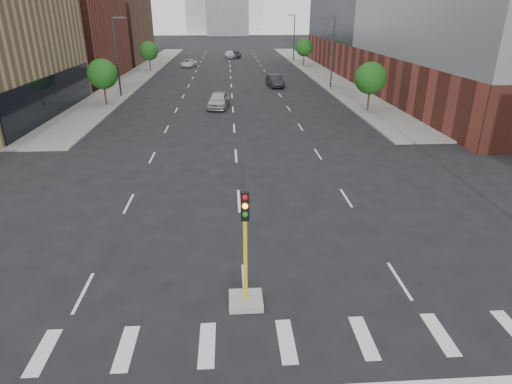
{
  "coord_description": "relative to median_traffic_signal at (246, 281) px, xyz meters",
  "views": [
    {
      "loc": [
        -0.44,
        -3.54,
        9.61
      ],
      "look_at": [
        0.64,
        13.26,
        2.5
      ],
      "focal_mm": 30.0,
      "sensor_mm": 36.0,
      "label": 1
    }
  ],
  "objects": [
    {
      "name": "sidewalk_left_far",
      "position": [
        -15.0,
        65.03,
        -0.9
      ],
      "size": [
        5.0,
        92.0,
        0.15
      ],
      "primitive_type": "cube",
      "color": "gray",
      "rests_on": "ground"
    },
    {
      "name": "sidewalk_right_far",
      "position": [
        15.0,
        65.03,
        -0.9
      ],
      "size": [
        5.0,
        92.0,
        0.15
      ],
      "primitive_type": "cube",
      "color": "gray",
      "rests_on": "ground"
    },
    {
      "name": "building_left_far_a",
      "position": [
        -27.5,
        57.03,
        5.03
      ],
      "size": [
        20.0,
        22.0,
        12.0
      ],
      "primitive_type": "cube",
      "color": "brown",
      "rests_on": "ground"
    },
    {
      "name": "building_left_far_b",
      "position": [
        -27.5,
        83.03,
        5.53
      ],
      "size": [
        20.0,
        24.0,
        13.0
      ],
      "primitive_type": "cube",
      "color": "brown",
      "rests_on": "ground"
    },
    {
      "name": "building_right_main",
      "position": [
        29.5,
        51.03,
        10.03
      ],
      "size": [
        24.0,
        70.0,
        22.0
      ],
      "color": "brown",
      "rests_on": "ground"
    },
    {
      "name": "median_traffic_signal",
      "position": [
        0.0,
        0.0,
        0.0
      ],
      "size": [
        1.2,
        1.2,
        4.4
      ],
      "color": "#999993",
      "rests_on": "ground"
    },
    {
      "name": "streetlight_right_a",
      "position": [
        13.41,
        46.03,
        4.04
      ],
      "size": [
        1.6,
        0.22,
        9.07
      ],
      "color": "#2D2D30",
      "rests_on": "ground"
    },
    {
      "name": "streetlight_right_b",
      "position": [
        13.41,
        81.03,
        4.04
      ],
      "size": [
        1.6,
        0.22,
        9.07
      ],
      "color": "#2D2D30",
      "rests_on": "ground"
    },
    {
      "name": "streetlight_left",
      "position": [
        -13.41,
        41.03,
        4.04
      ],
      "size": [
        1.6,
        0.22,
        9.07
      ],
      "color": "#2D2D30",
      "rests_on": "ground"
    },
    {
      "name": "tree_left_near",
      "position": [
        -14.0,
        36.03,
        2.42
      ],
      "size": [
        3.2,
        3.2,
        4.85
      ],
      "color": "#382619",
      "rests_on": "ground"
    },
    {
      "name": "tree_left_far",
      "position": [
        -14.0,
        66.03,
        2.42
      ],
      "size": [
        3.2,
        3.2,
        4.85
      ],
      "color": "#382619",
      "rests_on": "ground"
    },
    {
      "name": "tree_right_near",
      "position": [
        14.0,
        31.03,
        2.42
      ],
      "size": [
        3.2,
        3.2,
        4.85
      ],
      "color": "#382619",
      "rests_on": "ground"
    },
    {
      "name": "tree_right_far",
      "position": [
        14.0,
        71.03,
        2.42
      ],
      "size": [
        3.2,
        3.2,
        4.85
      ],
      "color": "#382619",
      "rests_on": "ground"
    },
    {
      "name": "car_near_left",
      "position": [
        -1.5,
        33.84,
        -0.12
      ],
      "size": [
        2.65,
        5.22,
        1.7
      ],
      "primitive_type": "imported",
      "rotation": [
        0.0,
        0.0,
        -0.13
      ],
      "color": "#B0AFB4",
      "rests_on": "ground"
    },
    {
      "name": "car_mid_right",
      "position": [
        6.03,
        47.51,
        -0.16
      ],
      "size": [
        2.24,
        5.09,
        1.63
      ],
      "primitive_type": "imported",
      "rotation": [
        0.0,
        0.0,
        0.11
      ],
      "color": "black",
      "rests_on": "ground"
    },
    {
      "name": "car_far_left",
      "position": [
        -7.71,
        71.65,
        -0.29
      ],
      "size": [
        2.98,
        5.17,
        1.36
      ],
      "primitive_type": "imported",
      "rotation": [
        0.0,
        0.0,
        -0.16
      ],
      "color": "silver",
      "rests_on": "ground"
    },
    {
      "name": "car_deep_right",
      "position": [
        1.5,
        87.88,
        -0.26
      ],
      "size": [
        2.48,
        5.11,
        1.43
      ],
      "primitive_type": "imported",
      "rotation": [
        0.0,
        0.0,
        -0.1
      ],
      "color": "black",
      "rests_on": "ground"
    },
    {
      "name": "car_distant",
      "position": [
        0.11,
        87.59,
        -0.13
      ],
      "size": [
        2.48,
        5.15,
        1.69
      ],
      "primitive_type": "imported",
      "rotation": [
        0.0,
        0.0,
        0.1
      ],
      "color": "#BCBDC1",
      "rests_on": "ground"
    }
  ]
}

